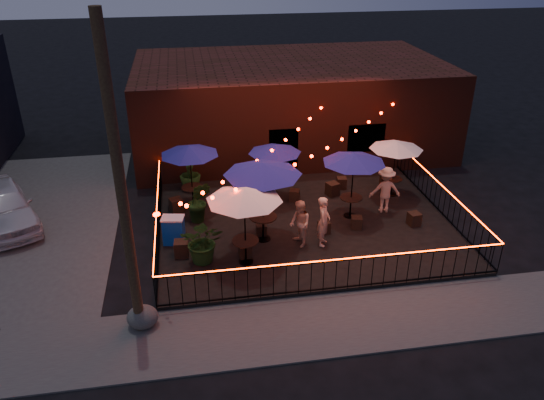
{
  "coord_description": "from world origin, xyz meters",
  "views": [
    {
      "loc": [
        -3.81,
        -13.83,
        9.29
      ],
      "look_at": [
        -1.23,
        1.52,
        1.36
      ],
      "focal_mm": 35.0,
      "sensor_mm": 36.0,
      "label": 1
    }
  ],
  "objects": [
    {
      "name": "ground",
      "position": [
        0.0,
        0.0,
        0.0
      ],
      "size": [
        110.0,
        110.0,
        0.0
      ],
      "primitive_type": "plane",
      "color": "black",
      "rests_on": "ground"
    },
    {
      "name": "patio",
      "position": [
        0.0,
        2.0,
        0.07
      ],
      "size": [
        10.0,
        8.0,
        0.15
      ],
      "primitive_type": "cube",
      "color": "black",
      "rests_on": "ground"
    },
    {
      "name": "sidewalk",
      "position": [
        0.0,
        -3.25,
        0.03
      ],
      "size": [
        18.0,
        2.5,
        0.05
      ],
      "primitive_type": "cube",
      "color": "#484542",
      "rests_on": "ground"
    },
    {
      "name": "brick_building",
      "position": [
        1.0,
        9.99,
        2.0
      ],
      "size": [
        14.0,
        8.0,
        4.0
      ],
      "color": "#3D1B10",
      "rests_on": "ground"
    },
    {
      "name": "utility_pole",
      "position": [
        -5.4,
        -2.6,
        4.0
      ],
      "size": [
        0.26,
        0.26,
        8.0
      ],
      "primitive_type": "cylinder",
      "color": "#351F15",
      "rests_on": "ground"
    },
    {
      "name": "fence_front",
      "position": [
        0.0,
        -2.0,
        0.66
      ],
      "size": [
        10.0,
        0.04,
        1.04
      ],
      "color": "black",
      "rests_on": "patio"
    },
    {
      "name": "fence_left",
      "position": [
        -5.0,
        2.0,
        0.66
      ],
      "size": [
        0.04,
        8.0,
        1.04
      ],
      "rotation": [
        0.0,
        0.0,
        1.57
      ],
      "color": "black",
      "rests_on": "patio"
    },
    {
      "name": "fence_right",
      "position": [
        5.0,
        2.0,
        0.66
      ],
      "size": [
        0.04,
        8.0,
        1.04
      ],
      "rotation": [
        0.0,
        0.0,
        1.57
      ],
      "color": "black",
      "rests_on": "patio"
    },
    {
      "name": "festoon_lights",
      "position": [
        -1.01,
        1.7,
        2.52
      ],
      "size": [
        10.02,
        8.72,
        1.32
      ],
      "color": "#FF1200",
      "rests_on": "ground"
    },
    {
      "name": "cafe_table_0",
      "position": [
        -2.33,
        -0.15,
        2.44
      ],
      "size": [
        2.81,
        2.81,
        2.51
      ],
      "rotation": [
        0.0,
        0.0,
        -0.28
      ],
      "color": "black",
      "rests_on": "patio"
    },
    {
      "name": "cafe_table_1",
      "position": [
        -3.8,
        4.02,
        2.29
      ],
      "size": [
        2.74,
        2.74,
        2.34
      ],
      "rotation": [
        0.0,
        0.0,
        -0.36
      ],
      "color": "black",
      "rests_on": "patio"
    },
    {
      "name": "cafe_table_2",
      "position": [
        -1.6,
        1.11,
        2.66
      ],
      "size": [
        2.77,
        2.77,
        2.74
      ],
      "rotation": [
        0.0,
        0.0,
        -0.12
      ],
      "color": "black",
      "rests_on": "patio"
    },
    {
      "name": "cafe_table_3",
      "position": [
        -0.71,
        4.04,
        2.13
      ],
      "size": [
        2.03,
        2.03,
        2.17
      ],
      "rotation": [
        0.0,
        0.0,
        -0.03
      ],
      "color": "black",
      "rests_on": "patio"
    },
    {
      "name": "cafe_table_4",
      "position": [
        1.71,
        2.17,
        2.36
      ],
      "size": [
        2.62,
        2.62,
        2.42
      ],
      "rotation": [
        0.0,
        0.0,
        0.22
      ],
      "color": "black",
      "rests_on": "patio"
    },
    {
      "name": "cafe_table_5",
      "position": [
        3.8,
        3.58,
        2.16
      ],
      "size": [
        2.48,
        2.48,
        2.21
      ],
      "rotation": [
        0.0,
        0.0,
        -0.28
      ],
      "color": "black",
      "rests_on": "patio"
    },
    {
      "name": "bistro_chair_0",
      "position": [
        -4.28,
        0.55,
        0.4
      ],
      "size": [
        0.46,
        0.46,
        0.51
      ],
      "primitive_type": "cube",
      "rotation": [
        0.0,
        0.0,
        -0.07
      ],
      "color": "black",
      "rests_on": "patio"
    },
    {
      "name": "bistro_chair_1",
      "position": [
        -2.32,
        0.11,
        0.37
      ],
      "size": [
        0.41,
        0.41,
        0.44
      ],
      "primitive_type": "cube",
      "rotation": [
        0.0,
        0.0,
        3.24
      ],
      "color": "black",
      "rests_on": "patio"
    },
    {
      "name": "bistro_chair_2",
      "position": [
        -4.41,
        3.52,
        0.41
      ],
      "size": [
        0.56,
        0.56,
        0.51
      ],
      "primitive_type": "cube",
      "rotation": [
        0.0,
        0.0,
        0.35
      ],
      "color": "black",
      "rests_on": "patio"
    },
    {
      "name": "bistro_chair_3",
      "position": [
        -2.41,
        3.55,
        0.4
      ],
      "size": [
        0.44,
        0.44,
        0.5
      ],
      "primitive_type": "cube",
      "rotation": [
        0.0,
        0.0,
        3.18
      ],
      "color": "black",
      "rests_on": "patio"
    },
    {
      "name": "bistro_chair_4",
      "position": [
        -1.62,
        1.35,
        0.35
      ],
      "size": [
        0.35,
        0.35,
        0.4
      ],
      "primitive_type": "cube",
      "rotation": [
        0.0,
        0.0,
        -0.02
      ],
      "color": "black",
      "rests_on": "patio"
    },
    {
      "name": "bistro_chair_5",
      "position": [
        0.49,
        1.17,
        0.36
      ],
      "size": [
        0.42,
        0.42,
        0.41
      ],
      "primitive_type": "cube",
      "rotation": [
        0.0,
        0.0,
        3.39
      ],
      "color": "black",
      "rests_on": "patio"
    },
    {
      "name": "bistro_chair_6",
      "position": [
        -0.01,
        3.7,
        0.37
      ],
      "size": [
        0.46,
        0.46,
        0.43
      ],
      "primitive_type": "cube",
      "rotation": [
        0.0,
        0.0,
        -0.33
      ],
      "color": "black",
      "rests_on": "patio"
    },
    {
      "name": "bistro_chair_7",
      "position": [
        1.54,
        3.93,
        0.4
      ],
      "size": [
        0.55,
        0.55,
        0.5
      ],
      "primitive_type": "cube",
      "rotation": [
        0.0,
        0.0,
        3.51
      ],
      "color": "black",
      "rests_on": "patio"
    },
    {
      "name": "bistro_chair_8",
      "position": [
        1.67,
        1.3,
        0.36
      ],
      "size": [
        0.43,
        0.43,
        0.43
      ],
      "primitive_type": "cube",
      "rotation": [
        0.0,
        0.0,
        -0.23
      ],
      "color": "black",
      "rests_on": "patio"
    },
    {
      "name": "bistro_chair_9",
      "position": [
        3.71,
        1.19,
        0.38
      ],
      "size": [
        0.44,
        0.44,
        0.46
      ],
      "primitive_type": "cube",
      "rotation": [
        0.0,
        0.0,
        3.3
      ],
      "color": "black",
      "rests_on": "patio"
    },
    {
      "name": "bistro_chair_10",
      "position": [
        2.06,
        4.47,
        0.37
      ],
      "size": [
        0.42,
        0.42,
        0.44
      ],
      "primitive_type": "cube",
      "rotation": [
        0.0,
        0.0,
        -0.14
      ],
      "color": "black",
      "rests_on": "patio"
    },
    {
      "name": "bistro_chair_11",
      "position": [
        3.89,
        4.45,
        0.4
      ],
      "size": [
        0.46,
        0.46,
        0.49
      ],
      "primitive_type": "cube",
      "rotation": [
        0.0,
        0.0,
        3.04
      ],
      "color": "black",
      "rests_on": "patio"
    },
    {
      "name": "patron_a",
      "position": [
        0.27,
        0.49,
        1.0
      ],
      "size": [
        0.61,
        0.73,
        1.69
      ],
      "primitive_type": "imported",
      "rotation": [
        0.0,
        0.0,
        1.17
      ],
      "color": "beige",
      "rests_on": "patio"
    },
    {
      "name": "patron_b",
      "position": [
        -0.49,
        0.56,
        0.93
      ],
      "size": [
        0.73,
        0.86,
        1.57
      ],
      "primitive_type": "imported",
      "rotation": [
        0.0,
        0.0,
        -1.38
      ],
      "color": "tan",
      "rests_on": "patio"
    },
    {
      "name": "patron_c",
      "position": [
        3.02,
        2.34,
        1.01
      ],
      "size": [
        1.17,
        0.75,
        1.72
      ],
      "primitive_type": "imported",
      "rotation": [
        0.0,
        0.0,
        3.04
      ],
      "color": "beige",
      "rests_on": "patio"
    },
    {
      "name": "potted_shrub_a",
      "position": [
        -3.58,
        0.11,
        0.87
      ],
      "size": [
        1.47,
        1.34,
        1.44
      ],
      "primitive_type": "imported",
      "rotation": [
        0.0,
        0.0,
        -0.18
      ],
      "color": "#193A12",
      "rests_on": "patio"
    },
    {
      "name": "potted_shrub_b",
      "position": [
        -3.61,
        2.69,
        0.92
      ],
      "size": [
        0.96,
        0.83,
        1.54
      ],
      "primitive_type": "imported",
      "rotation": [
        0.0,
        0.0,
        -0.18
      ],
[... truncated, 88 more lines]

